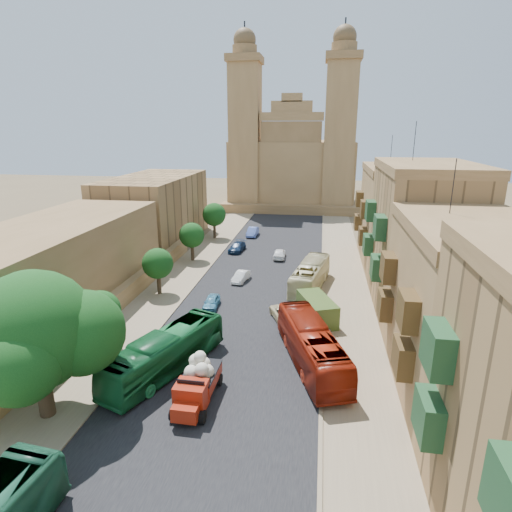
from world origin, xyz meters
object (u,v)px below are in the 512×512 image
(church, at_px, (293,163))
(pedestrian_a, at_px, (343,388))
(ficus_tree, at_px, (37,334))
(street_tree_b, at_px, (158,264))
(bus_green_north, at_px, (165,353))
(street_tree_d, at_px, (214,215))
(car_white_a, at_px, (241,277))
(red_truck, at_px, (197,382))
(bus_red_east, at_px, (312,345))
(car_dkblue, at_px, (237,247))
(pedestrian_c, at_px, (329,340))
(street_tree_c, at_px, (192,235))
(car_blue_a, at_px, (211,302))
(olive_pickup, at_px, (317,309))
(bus_cream_east, at_px, (310,275))
(car_cream, at_px, (285,313))
(street_tree_a, at_px, (100,311))
(car_blue_b, at_px, (253,232))
(car_white_b, at_px, (279,254))

(church, relative_size, pedestrian_a, 22.36)
(ficus_tree, bearing_deg, pedestrian_a, 13.64)
(street_tree_b, height_order, bus_green_north, street_tree_b)
(street_tree_d, relative_size, car_white_a, 1.64)
(red_truck, xyz_separation_m, car_white_a, (-1.38, 22.36, -0.81))
(bus_red_east, height_order, car_dkblue, bus_red_east)
(pedestrian_c, bearing_deg, pedestrian_a, 17.49)
(street_tree_c, height_order, car_blue_a, street_tree_c)
(bus_green_north, bearing_deg, pedestrian_c, 44.07)
(red_truck, distance_m, olive_pickup, 15.23)
(red_truck, xyz_separation_m, bus_red_east, (7.03, 5.58, 0.18))
(bus_red_east, height_order, pedestrian_c, bus_red_east)
(car_dkblue, bearing_deg, bus_cream_east, -44.98)
(car_white_a, height_order, car_cream, car_cream)
(street_tree_c, xyz_separation_m, car_white_a, (7.81, -7.00, -2.81))
(red_truck, bearing_deg, street_tree_b, 117.90)
(ficus_tree, bearing_deg, car_blue_a, 71.50)
(street_tree_d, bearing_deg, olive_pickup, -59.49)
(street_tree_a, distance_m, car_blue_b, 38.70)
(olive_pickup, bearing_deg, red_truck, -118.67)
(car_blue_b, bearing_deg, bus_red_east, -73.50)
(car_white_b, bearing_deg, car_dkblue, -22.59)
(bus_green_north, bearing_deg, car_white_a, 105.94)
(church, bearing_deg, car_blue_a, -93.64)
(ficus_tree, distance_m, street_tree_d, 44.03)
(bus_green_north, height_order, bus_cream_east, bus_green_north)
(car_cream, xyz_separation_m, pedestrian_c, (3.86, -5.15, 0.31))
(olive_pickup, bearing_deg, street_tree_c, 135.88)
(bus_red_east, bearing_deg, street_tree_d, -83.85)
(olive_pickup, xyz_separation_m, car_white_a, (-8.69, 9.00, -0.47))
(street_tree_b, height_order, car_white_a, street_tree_b)
(bus_green_north, distance_m, car_white_b, 29.45)
(street_tree_c, height_order, bus_green_north, street_tree_c)
(olive_pickup, xyz_separation_m, car_cream, (-2.86, -0.38, -0.40))
(street_tree_b, bearing_deg, car_white_b, 52.37)
(church, height_order, car_dkblue, church)
(bus_red_east, distance_m, car_white_b, 26.86)
(car_dkblue, relative_size, car_white_b, 1.12)
(bus_cream_east, bearing_deg, car_white_a, 3.23)
(bus_red_east, bearing_deg, bus_green_north, -4.06)
(ficus_tree, relative_size, bus_cream_east, 0.88)
(street_tree_d, distance_m, bus_red_east, 39.35)
(red_truck, relative_size, car_white_b, 1.41)
(car_dkblue, distance_m, pedestrian_a, 35.34)
(red_truck, bearing_deg, ficus_tree, -163.01)
(bus_cream_east, height_order, car_blue_b, bus_cream_east)
(street_tree_b, relative_size, car_white_b, 1.29)
(car_white_a, bearing_deg, street_tree_b, -136.92)
(street_tree_c, bearing_deg, car_white_b, 12.98)
(street_tree_d, bearing_deg, car_blue_b, 20.85)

